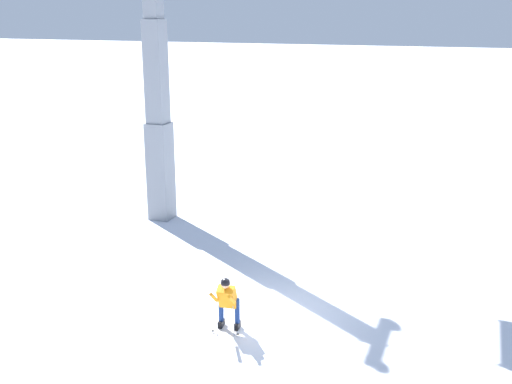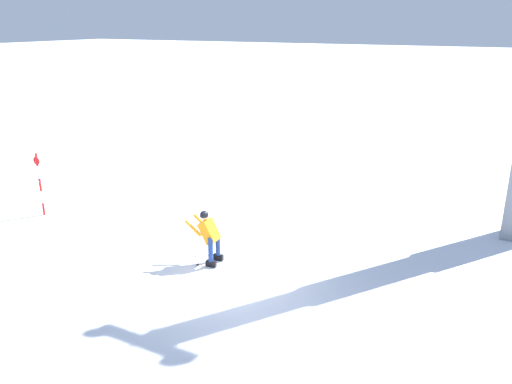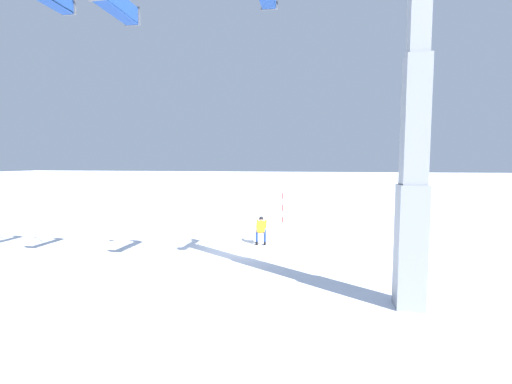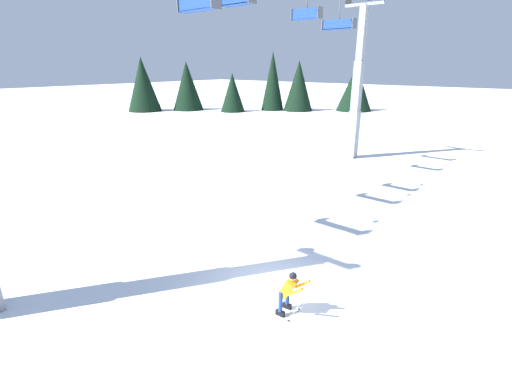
{
  "view_description": "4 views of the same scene",
  "coord_description": "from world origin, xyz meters",
  "px_view_note": "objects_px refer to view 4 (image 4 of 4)",
  "views": [
    {
      "loc": [
        4.69,
        -13.76,
        7.68
      ],
      "look_at": [
        -0.43,
        0.17,
        3.31
      ],
      "focal_mm": 43.36,
      "sensor_mm": 36.0,
      "label": 1
    },
    {
      "loc": [
        9.63,
        5.86,
        6.19
      ],
      "look_at": [
        -1.75,
        -0.16,
        1.85
      ],
      "focal_mm": 35.8,
      "sensor_mm": 36.0,
      "label": 2
    },
    {
      "loc": [
        -3.84,
        17.16,
        4.38
      ],
      "look_at": [
        -0.66,
        -0.05,
        2.86
      ],
      "focal_mm": 24.92,
      "sensor_mm": 36.0,
      "label": 3
    },
    {
      "loc": [
        -8.44,
        -6.08,
        7.11
      ],
      "look_at": [
        0.24,
        1.01,
        3.18
      ],
      "focal_mm": 25.54,
      "sensor_mm": 36.0,
      "label": 4
    }
  ],
  "objects_px": {
    "lift_tower_far": "(356,95)",
    "chairlift_seat_second": "(197,2)",
    "skier_carving_main": "(289,290)",
    "chairlift_seat_fourth": "(306,14)",
    "chairlift_seat_farthest": "(338,24)"
  },
  "relations": [
    {
      "from": "skier_carving_main",
      "to": "chairlift_seat_second",
      "type": "relative_size",
      "value": 0.67
    },
    {
      "from": "lift_tower_far",
      "to": "chairlift_seat_farthest",
      "type": "distance_m",
      "value": 6.0
    },
    {
      "from": "skier_carving_main",
      "to": "chairlift_seat_second",
      "type": "xyz_separation_m",
      "value": [
        3.5,
        7.19,
        8.66
      ]
    },
    {
      "from": "skier_carving_main",
      "to": "lift_tower_far",
      "type": "height_order",
      "value": "lift_tower_far"
    },
    {
      "from": "lift_tower_far",
      "to": "chairlift_seat_farthest",
      "type": "bearing_deg",
      "value": 180.0
    },
    {
      "from": "skier_carving_main",
      "to": "chairlift_seat_farthest",
      "type": "relative_size",
      "value": 0.7
    },
    {
      "from": "chairlift_seat_second",
      "to": "chairlift_seat_farthest",
      "type": "height_order",
      "value": "same"
    },
    {
      "from": "lift_tower_far",
      "to": "chairlift_seat_fourth",
      "type": "bearing_deg",
      "value": -180.0
    },
    {
      "from": "chairlift_seat_second",
      "to": "chairlift_seat_farthest",
      "type": "bearing_deg",
      "value": 0.0
    },
    {
      "from": "chairlift_seat_second",
      "to": "chairlift_seat_fourth",
      "type": "bearing_deg",
      "value": 0.0
    },
    {
      "from": "skier_carving_main",
      "to": "chairlift_seat_farthest",
      "type": "xyz_separation_m",
      "value": [
        15.71,
        7.19,
        8.74
      ]
    },
    {
      "from": "chairlift_seat_second",
      "to": "chairlift_seat_farthest",
      "type": "distance_m",
      "value": 12.2
    },
    {
      "from": "lift_tower_far",
      "to": "chairlift_seat_farthest",
      "type": "xyz_separation_m",
      "value": [
        -3.74,
        0.0,
        4.69
      ]
    },
    {
      "from": "lift_tower_far",
      "to": "chairlift_seat_second",
      "type": "xyz_separation_m",
      "value": [
        -15.94,
        -0.0,
        4.61
      ]
    },
    {
      "from": "skier_carving_main",
      "to": "chairlift_seat_farthest",
      "type": "distance_m",
      "value": 19.36
    }
  ]
}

